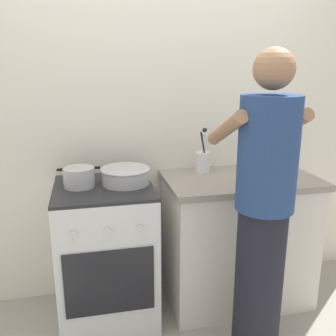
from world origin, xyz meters
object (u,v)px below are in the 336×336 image
(mixing_bowl, at_px, (125,175))
(utensil_crock, at_px, (203,160))
(spice_bottle, at_px, (249,174))
(person, at_px, (263,215))
(stove_range, at_px, (106,253))
(pot, at_px, (79,177))

(mixing_bowl, distance_m, utensil_crock, 0.57)
(mixing_bowl, distance_m, spice_bottle, 0.79)
(person, bearing_deg, stove_range, 145.50)
(stove_range, xyz_separation_m, pot, (-0.14, 0.03, 0.51))
(stove_range, height_order, mixing_bowl, mixing_bowl)
(stove_range, distance_m, person, 1.05)
(mixing_bowl, bearing_deg, utensil_crock, 15.50)
(person, bearing_deg, mixing_bowl, 138.95)
(spice_bottle, xyz_separation_m, person, (-0.13, -0.48, -0.08))
(pot, distance_m, person, 1.10)
(mixing_bowl, height_order, utensil_crock, utensil_crock)
(pot, bearing_deg, utensil_crock, 10.31)
(pot, height_order, spice_bottle, pot)
(pot, bearing_deg, stove_range, -10.16)
(stove_range, distance_m, utensil_crock, 0.89)
(utensil_crock, height_order, spice_bottle, utensil_crock)
(utensil_crock, relative_size, person, 0.18)
(mixing_bowl, bearing_deg, spice_bottle, -6.23)
(pot, xyz_separation_m, spice_bottle, (1.06, -0.09, -0.02))
(stove_range, relative_size, mixing_bowl, 2.90)
(utensil_crock, bearing_deg, spice_bottle, -45.37)
(utensil_crock, bearing_deg, mixing_bowl, -164.50)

